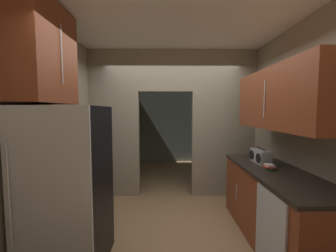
{
  "coord_description": "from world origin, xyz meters",
  "views": [
    {
      "loc": [
        -0.12,
        -2.69,
        1.66
      ],
      "look_at": [
        -0.09,
        0.8,
        1.4
      ],
      "focal_mm": 22.28,
      "sensor_mm": 36.0,
      "label": 1
    }
  ],
  "objects_px": {
    "dishwasher": "(270,235)",
    "book_stack": "(270,167)",
    "refrigerator": "(68,187)",
    "boombox": "(260,156)"
  },
  "relations": [
    {
      "from": "dishwasher",
      "to": "boombox",
      "type": "distance_m",
      "value": 1.13
    },
    {
      "from": "book_stack",
      "to": "dishwasher",
      "type": "bearing_deg",
      "value": -115.28
    },
    {
      "from": "boombox",
      "to": "dishwasher",
      "type": "bearing_deg",
      "value": -108.4
    },
    {
      "from": "refrigerator",
      "to": "dishwasher",
      "type": "height_order",
      "value": "refrigerator"
    },
    {
      "from": "refrigerator",
      "to": "boombox",
      "type": "bearing_deg",
      "value": 17.09
    },
    {
      "from": "dishwasher",
      "to": "book_stack",
      "type": "relative_size",
      "value": 6.13
    },
    {
      "from": "dishwasher",
      "to": "book_stack",
      "type": "height_order",
      "value": "book_stack"
    },
    {
      "from": "refrigerator",
      "to": "boombox",
      "type": "height_order",
      "value": "refrigerator"
    },
    {
      "from": "boombox",
      "to": "book_stack",
      "type": "height_order",
      "value": "boombox"
    },
    {
      "from": "dishwasher",
      "to": "book_stack",
      "type": "bearing_deg",
      "value": 64.72
    }
  ]
}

